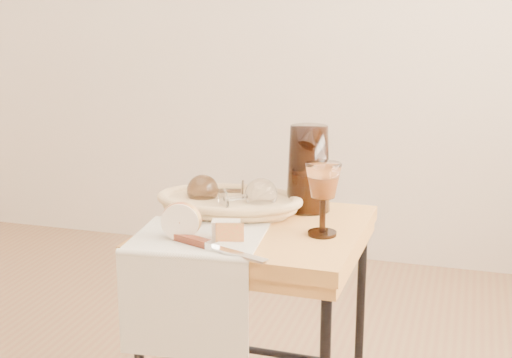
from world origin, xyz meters
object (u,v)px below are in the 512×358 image
(bread_basket, at_px, (229,205))
(apple_half, at_px, (182,220))
(side_table, at_px, (258,344))
(table_knife, at_px, (215,246))
(goblet_lying_a, at_px, (220,191))
(tea_towel, at_px, (198,237))
(goblet_lying_b, at_px, (245,196))
(wine_goblet, at_px, (323,199))
(pitcher, at_px, (309,168))

(bread_basket, xyz_separation_m, apple_half, (-0.03, -0.23, 0.03))
(side_table, distance_m, table_knife, 0.40)
(apple_half, relative_size, table_knife, 0.37)
(goblet_lying_a, bearing_deg, tea_towel, 82.22)
(goblet_lying_b, xyz_separation_m, apple_half, (-0.08, -0.21, -0.01))
(tea_towel, bearing_deg, wine_goblet, 15.94)
(goblet_lying_b, distance_m, wine_goblet, 0.24)
(side_table, xyz_separation_m, tea_towel, (-0.10, -0.14, 0.32))
(side_table, distance_m, goblet_lying_b, 0.38)
(side_table, xyz_separation_m, wine_goblet, (0.17, -0.03, 0.41))
(tea_towel, height_order, goblet_lying_b, goblet_lying_b)
(pitcher, bearing_deg, bread_basket, -141.99)
(side_table, xyz_separation_m, goblet_lying_b, (-0.05, 0.05, 0.38))
(side_table, height_order, pitcher, pitcher)
(goblet_lying_b, height_order, table_knife, goblet_lying_b)
(bread_basket, xyz_separation_m, pitcher, (0.19, 0.09, 0.09))
(goblet_lying_a, xyz_separation_m, apple_half, (-0.00, -0.25, -0.00))
(goblet_lying_a, distance_m, pitcher, 0.24)
(goblet_lying_a, bearing_deg, wine_goblet, 143.21)
(wine_goblet, height_order, table_knife, wine_goblet)
(apple_half, bearing_deg, table_knife, -40.56)
(wine_goblet, distance_m, apple_half, 0.33)
(goblet_lying_b, relative_size, table_knife, 0.54)
(goblet_lying_b, distance_m, table_knife, 0.27)
(bread_basket, relative_size, wine_goblet, 1.94)
(wine_goblet, bearing_deg, bread_basket, 158.41)
(side_table, relative_size, pitcher, 2.44)
(table_knife, bearing_deg, goblet_lying_b, 114.95)
(bread_basket, distance_m, goblet_lying_a, 0.05)
(bread_basket, bearing_deg, table_knife, -79.25)
(apple_half, distance_m, table_knife, 0.12)
(bread_basket, bearing_deg, goblet_lying_a, 150.99)
(tea_towel, xyz_separation_m, pitcher, (0.19, 0.30, 0.11))
(bread_basket, distance_m, wine_goblet, 0.29)
(goblet_lying_a, bearing_deg, table_knife, 93.12)
(apple_half, bearing_deg, bread_basket, 70.50)
(tea_towel, distance_m, pitcher, 0.37)
(pitcher, bearing_deg, table_knife, -94.43)
(apple_half, bearing_deg, pitcher, 44.04)
(side_table, xyz_separation_m, bread_basket, (-0.10, 0.07, 0.34))
(tea_towel, xyz_separation_m, apple_half, (-0.03, -0.02, 0.05))
(apple_half, bearing_deg, goblet_lying_a, 77.82)
(goblet_lying_a, relative_size, pitcher, 0.51)
(tea_towel, distance_m, goblet_lying_b, 0.21)
(goblet_lying_a, xyz_separation_m, wine_goblet, (0.30, -0.12, 0.03))
(table_knife, bearing_deg, side_table, 102.75)
(wine_goblet, height_order, apple_half, wine_goblet)
(bread_basket, relative_size, goblet_lying_b, 2.49)
(apple_half, bearing_deg, tea_towel, 23.62)
(wine_goblet, distance_m, table_knife, 0.28)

